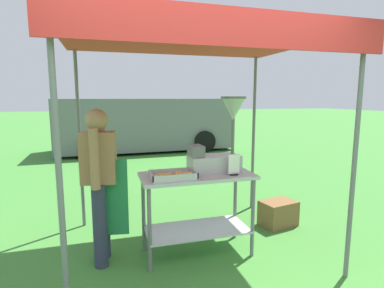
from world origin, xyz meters
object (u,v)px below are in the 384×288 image
Objects in this scene: donut_tray at (174,176)px; stall_canopy at (195,44)px; menu_sign at (234,166)px; van_grey at (145,124)px; donut_fryer at (220,142)px; donut_cart at (197,196)px; vendor at (100,178)px; supply_crate at (278,213)px.

stall_canopy is at bearing 36.67° from donut_tray.
van_grey reaches higher than menu_sign.
stall_canopy is at bearing 174.55° from donut_fryer.
donut_tray is at bearing 176.32° from menu_sign.
menu_sign is (0.64, -0.04, 0.07)m from donut_tray.
donut_tray is 0.66m from donut_fryer.
menu_sign is at bearing -34.93° from stall_canopy.
donut_fryer reaches higher than donut_tray.
stall_canopy is 7.01m from van_grey.
donut_fryer is (0.28, 0.07, 0.57)m from donut_cart.
vendor is at bearing 162.91° from donut_tray.
supply_crate is (1.28, 0.31, -2.10)m from stall_canopy.
van_grey is (1.37, 6.85, -0.02)m from vendor.
donut_fryer is 1.33m from vendor.
donut_fryer is 3.67× the size of menu_sign.
vendor is 2.42m from supply_crate.
menu_sign is at bearing -90.08° from van_grey.
van_grey is (0.37, 6.96, 0.22)m from donut_cart.
supply_crate is at bearing 18.50° from donut_tray.
vendor is at bearing 169.07° from menu_sign.
menu_sign is at bearing -10.93° from vendor.
donut_tray is at bearing -161.50° from supply_crate.
donut_tray is 7.10m from van_grey.
donut_tray is at bearing -95.26° from van_grey.
vendor reaches higher than donut_cart.
donut_tray is at bearing -158.50° from donut_cart.
stall_canopy is 2.48m from supply_crate.
donut_cart is 2.34× the size of supply_crate.
stall_canopy is 5.22× the size of supply_crate.
stall_canopy reaches higher than vendor.
van_grey is (0.09, 6.89, -0.35)m from donut_fryer.
donut_tray is 2.03× the size of menu_sign.
stall_canopy reaches higher than supply_crate.
stall_canopy is 1.68× the size of vendor.
donut_cart is at bearing 21.50° from donut_tray.
donut_cart is 1.43m from supply_crate.
supply_crate is at bearing 31.50° from menu_sign.
donut_cart is 2.65× the size of donut_tray.
vendor is at bearing 179.31° from stall_canopy.
vendor is (-0.72, 0.22, -0.03)m from donut_tray.
donut_fryer is at bearing -161.15° from supply_crate.
stall_canopy is 1.34m from menu_sign.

